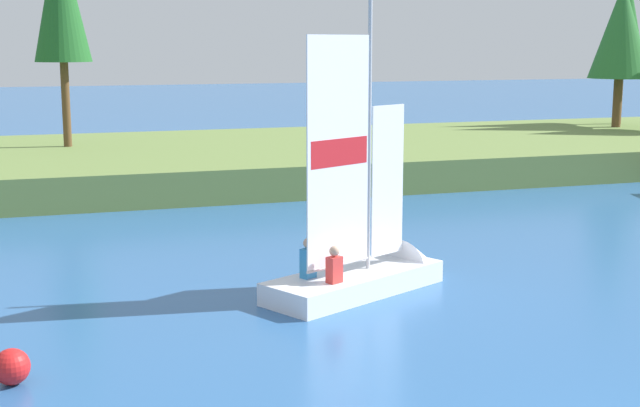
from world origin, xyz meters
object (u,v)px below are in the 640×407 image
at_px(shoreline_tree_midleft, 621,30).
at_px(channel_buoy, 12,367).
at_px(sailboat, 377,266).
at_px(shoreline_tree_centre, 624,15).

bearing_deg(shoreline_tree_midleft, channel_buoy, -140.19).
relative_size(shoreline_tree_midleft, sailboat, 1.07).
distance_m(sailboat, channel_buoy, 7.83).
height_order(shoreline_tree_midleft, channel_buoy, shoreline_tree_midleft).
height_order(shoreline_tree_midleft, shoreline_tree_centre, shoreline_tree_centre).
bearing_deg(shoreline_tree_centre, sailboat, -135.55).
relative_size(shoreline_tree_centre, sailboat, 1.22).
bearing_deg(channel_buoy, sailboat, 25.31).
bearing_deg(channel_buoy, shoreline_tree_midleft, 39.81).
bearing_deg(sailboat, channel_buoy, 178.50).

